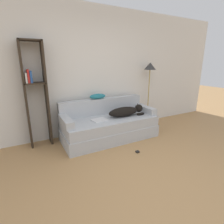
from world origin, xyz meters
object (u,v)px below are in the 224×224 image
laptop (99,120)px  throw_pillow (98,96)px  dog (126,111)px  power_adapter (137,152)px  bookshelf (35,91)px  couch (110,128)px  floor_lamp (150,72)px

laptop → throw_pillow: bearing=63.3°
dog → laptop: dog is taller
dog → power_adapter: 0.94m
throw_pillow → bookshelf: bookshelf is taller
couch → dog: bearing=-8.3°
dog → couch: bearing=171.7°
couch → power_adapter: 0.83m
couch → bookshelf: (-1.33, 0.40, 0.84)m
couch → floor_lamp: size_ratio=1.26×
throw_pillow → floor_lamp: 1.47m
laptop → floor_lamp: size_ratio=0.20×
bookshelf → power_adapter: (1.48, -1.19, -1.05)m
laptop → power_adapter: 0.96m
throw_pillow → laptop: bearing=-110.2°
throw_pillow → couch: bearing=-72.3°
bookshelf → power_adapter: bearing=-38.8°
dog → power_adapter: (-0.22, -0.73, -0.55)m
laptop → couch: bearing=3.8°
couch → throw_pillow: size_ratio=5.48×
bookshelf → floor_lamp: bookshelf is taller
couch → bookshelf: bearing=163.3°
dog → bookshelf: size_ratio=0.43×
bookshelf → laptop: bearing=-22.6°
dog → floor_lamp: bearing=23.1°
throw_pillow → power_adapter: throw_pillow is taller
throw_pillow → power_adapter: size_ratio=6.08×
floor_lamp → power_adapter: 2.07m
couch → laptop: 0.36m
dog → laptop: bearing=179.4°
bookshelf → couch: bearing=-16.7°
dog → bookshelf: (-1.69, 0.45, 0.50)m
throw_pillow → bookshelf: size_ratio=0.19×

